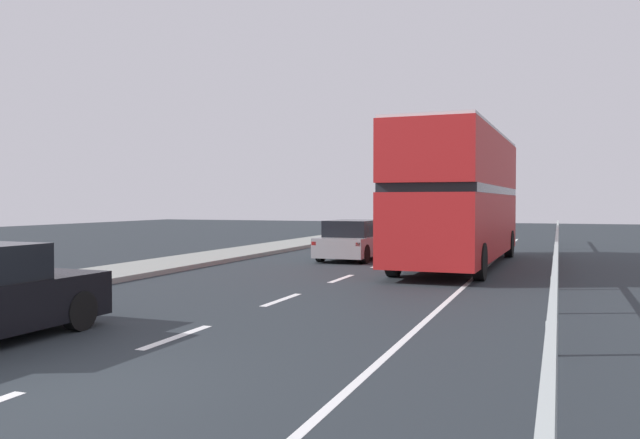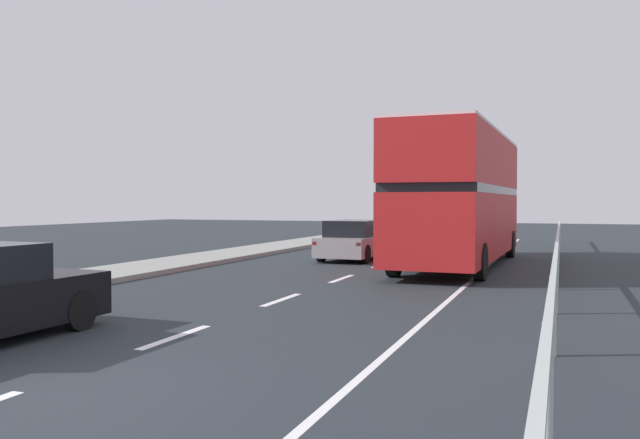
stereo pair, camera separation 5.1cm
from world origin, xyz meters
name	(u,v)px [view 1 (the left image)]	position (x,y,z in m)	size (l,w,h in m)	color
ground_plane	(23,396)	(0.00, 0.00, -0.05)	(75.59, 120.00, 0.10)	#23292F
lane_paint_markings	(391,297)	(2.08, 8.28, 0.00)	(3.47, 46.00, 0.01)	silver
bridge_side_railing	(556,258)	(5.44, 9.00, 0.90)	(0.10, 42.00, 1.11)	#ADB9B6
double_decker_bus_red	(460,195)	(2.48, 15.74, 2.29)	(2.84, 10.80, 4.28)	#AE1B1C
sedan_car_ahead	(354,241)	(-1.40, 16.76, 0.68)	(1.83, 4.08, 1.42)	gray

